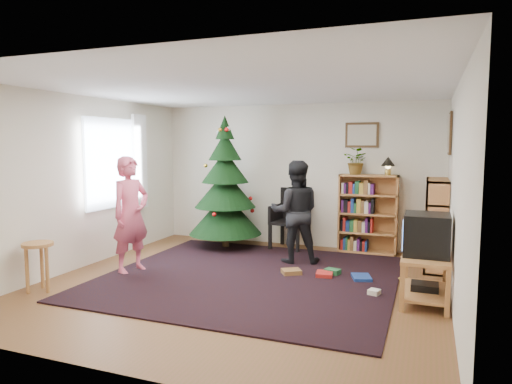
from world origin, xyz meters
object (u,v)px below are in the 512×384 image
(bookshelf_right, at_px, (436,223))
(person_by_chair, at_px, (295,212))
(bookshelf_back, at_px, (368,213))
(potted_plant, at_px, (357,161))
(armchair, at_px, (292,216))
(christmas_tree, at_px, (225,193))
(table_lamp, at_px, (388,163))
(person_standing, at_px, (131,215))
(crt_tv, at_px, (426,234))
(picture_right, at_px, (450,133))
(picture_back, at_px, (362,135))
(stool, at_px, (38,254))
(tv_stand, at_px, (425,274))

(bookshelf_right, xyz_separation_m, person_by_chair, (-1.99, -0.45, 0.11))
(bookshelf_back, relative_size, bookshelf_right, 1.00)
(person_by_chair, xyz_separation_m, potted_plant, (0.75, 1.06, 0.74))
(bookshelf_right, xyz_separation_m, armchair, (-2.33, 0.52, -0.10))
(christmas_tree, height_order, table_lamp, christmas_tree)
(bookshelf_right, xyz_separation_m, person_standing, (-4.01, -1.75, 0.15))
(bookshelf_back, distance_m, crt_tv, 2.40)
(bookshelf_back, bearing_deg, armchair, -176.05)
(crt_tv, bearing_deg, picture_right, 80.97)
(picture_back, xyz_separation_m, potted_plant, (-0.06, -0.14, -0.43))
(person_by_chair, bearing_deg, stool, 26.96)
(bookshelf_back, bearing_deg, stool, -134.91)
(christmas_tree, relative_size, tv_stand, 2.49)
(armchair, height_order, stool, armchair)
(tv_stand, height_order, armchair, armchair)
(bookshelf_right, distance_m, crt_tv, 1.61)
(christmas_tree, height_order, person_by_chair, christmas_tree)
(christmas_tree, distance_m, bookshelf_right, 3.42)
(bookshelf_right, relative_size, armchair, 1.26)
(bookshelf_right, bearing_deg, stool, 122.50)
(christmas_tree, xyz_separation_m, tv_stand, (3.29, -1.71, -0.63))
(picture_right, xyz_separation_m, crt_tv, (-0.26, -1.62, -1.17))
(crt_tv, bearing_deg, bookshelf_back, 112.64)
(person_standing, height_order, person_by_chair, person_standing)
(tv_stand, relative_size, armchair, 0.89)
(armchair, bearing_deg, stool, -116.12)
(picture_right, height_order, stool, picture_right)
(armchair, xyz_separation_m, table_lamp, (1.59, 0.09, 0.94))
(picture_right, height_order, person_by_chair, picture_right)
(armchair, bearing_deg, table_lamp, 9.96)
(crt_tv, xyz_separation_m, person_standing, (-3.89, -0.15, 0.03))
(crt_tv, distance_m, table_lamp, 2.41)
(person_standing, bearing_deg, crt_tv, -71.37)
(person_by_chair, bearing_deg, crt_tv, 131.46)
(crt_tv, relative_size, person_by_chair, 0.34)
(picture_right, distance_m, person_by_chair, 2.47)
(bookshelf_back, xyz_separation_m, tv_stand, (0.93, -2.21, -0.34))
(picture_back, bearing_deg, bookshelf_back, -42.97)
(tv_stand, xyz_separation_m, stool, (-4.42, -1.29, 0.14))
(crt_tv, bearing_deg, christmas_tree, 152.54)
(tv_stand, bearing_deg, table_lamp, 105.78)
(crt_tv, xyz_separation_m, stool, (-4.42, -1.29, -0.31))
(bookshelf_back, relative_size, tv_stand, 1.41)
(bookshelf_right, xyz_separation_m, potted_plant, (-1.25, 0.61, 0.86))
(bookshelf_back, distance_m, armchair, 1.29)
(bookshelf_right, height_order, tv_stand, bookshelf_right)
(christmas_tree, height_order, tv_stand, christmas_tree)
(bookshelf_back, height_order, potted_plant, potted_plant)
(picture_back, relative_size, person_standing, 0.34)
(crt_tv, bearing_deg, picture_back, 114.46)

